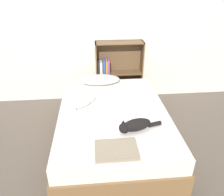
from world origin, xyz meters
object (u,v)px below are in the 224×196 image
(cat_light, at_px, (84,101))
(cat_dark, at_px, (135,125))
(bed, at_px, (113,127))
(bookshelf, at_px, (117,71))
(pillow, at_px, (100,80))

(cat_light, relative_size, cat_dark, 0.77)
(bed, xyz_separation_m, bookshelf, (0.19, 1.30, 0.31))
(pillow, xyz_separation_m, cat_dark, (0.34, -1.29, -0.00))
(bed, bearing_deg, cat_light, 159.55)
(bed, xyz_separation_m, pillow, (-0.14, 0.83, 0.36))
(cat_light, relative_size, bookshelf, 0.36)
(cat_light, distance_m, cat_dark, 0.85)
(pillow, height_order, bookshelf, bookshelf)
(pillow, relative_size, cat_dark, 1.24)
(pillow, relative_size, bookshelf, 0.57)
(cat_dark, relative_size, bookshelf, 0.46)
(pillow, bearing_deg, cat_dark, -75.16)
(pillow, bearing_deg, bed, -80.77)
(bookshelf, bearing_deg, bed, -98.42)
(bed, bearing_deg, bookshelf, 81.58)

